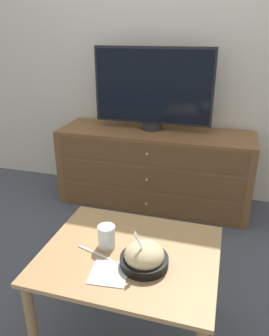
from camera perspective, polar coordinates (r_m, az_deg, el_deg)
name	(u,v)px	position (r m, az deg, el deg)	size (l,w,h in m)	color
ground_plane	(170,189)	(3.14, 6.23, -3.71)	(12.00, 12.00, 0.00)	#474C56
wall_back	(178,43)	(2.84, 7.51, 20.71)	(12.00, 0.05, 2.60)	silver
dresser	(154,168)	(2.78, 3.40, 0.01)	(1.58, 0.51, 0.64)	brown
tv	(153,88)	(2.67, 3.18, 13.71)	(0.96, 0.17, 0.65)	#232328
coffee_table	(130,266)	(1.55, -0.82, -16.71)	(0.77, 0.64, 0.49)	tan
takeout_bowl	(144,257)	(1.41, 1.71, -15.24)	(0.20, 0.20, 0.17)	black
drink_cup	(107,238)	(1.51, -4.88, -11.99)	(0.08, 0.08, 0.10)	white
napkin	(109,273)	(1.39, -4.42, -17.77)	(0.17, 0.17, 0.00)	white
knife	(95,253)	(1.50, -6.96, -14.44)	(0.18, 0.06, 0.01)	white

